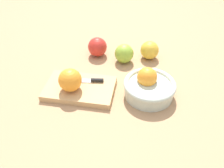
# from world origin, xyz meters

# --- Properties ---
(ground_plane) EXTENTS (2.40, 2.40, 0.00)m
(ground_plane) POSITION_xyz_m (0.00, 0.00, 0.00)
(ground_plane) COLOR tan
(bowl) EXTENTS (0.18, 0.18, 0.10)m
(bowl) POSITION_xyz_m (-0.11, 0.09, 0.04)
(bowl) COLOR beige
(bowl) RESTS_ON ground_plane
(cutting_board) EXTENTS (0.27, 0.19, 0.02)m
(cutting_board) POSITION_xyz_m (0.14, 0.08, 0.01)
(cutting_board) COLOR tan
(cutting_board) RESTS_ON ground_plane
(orange_on_board) EXTENTS (0.08, 0.08, 0.08)m
(orange_on_board) POSITION_xyz_m (0.16, 0.09, 0.06)
(orange_on_board) COLOR orange
(orange_on_board) RESTS_ON cutting_board
(knife) EXTENTS (0.16, 0.02, 0.01)m
(knife) POSITION_xyz_m (0.11, 0.05, 0.03)
(knife) COLOR silver
(knife) RESTS_ON cutting_board
(apple_front_right) EXTENTS (0.08, 0.08, 0.08)m
(apple_front_right) POSITION_xyz_m (0.09, -0.16, 0.04)
(apple_front_right) COLOR red
(apple_front_right) RESTS_ON ground_plane
(apple_front_left) EXTENTS (0.08, 0.08, 0.08)m
(apple_front_left) POSITION_xyz_m (-0.13, -0.14, 0.04)
(apple_front_left) COLOR gold
(apple_front_left) RESTS_ON ground_plane
(apple_front_center) EXTENTS (0.08, 0.08, 0.08)m
(apple_front_center) POSITION_xyz_m (-0.03, -0.11, 0.04)
(apple_front_center) COLOR #8EB738
(apple_front_center) RESTS_ON ground_plane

